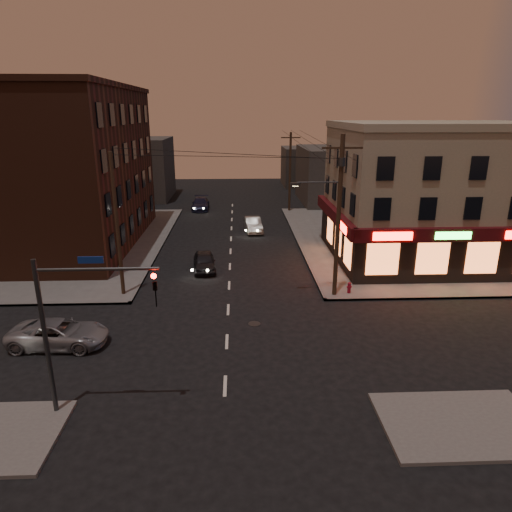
{
  "coord_description": "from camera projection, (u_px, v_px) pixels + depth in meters",
  "views": [
    {
      "loc": [
        0.63,
        -21.2,
        11.38
      ],
      "look_at": [
        1.7,
        4.53,
        3.2
      ],
      "focal_mm": 32.0,
      "sensor_mm": 36.0,
      "label": 1
    }
  ],
  "objects": [
    {
      "name": "bg_building_nw",
      "position": [
        137.0,
        168.0,
        61.88
      ],
      "size": [
        9.0,
        10.0,
        8.0
      ],
      "primitive_type": "cube",
      "color": "#3F3D3A",
      "rests_on": "ground"
    },
    {
      "name": "suv_cross",
      "position": [
        59.0,
        334.0,
        23.0
      ],
      "size": [
        4.96,
        2.46,
        1.35
      ],
      "primitive_type": "imported",
      "rotation": [
        0.0,
        0.0,
        1.52
      ],
      "color": "gray",
      "rests_on": "ground"
    },
    {
      "name": "sedan_mid",
      "position": [
        253.0,
        224.0,
        45.1
      ],
      "size": [
        1.89,
        4.4,
        1.41
      ],
      "primitive_type": "imported",
      "rotation": [
        0.0,
        0.0,
        0.09
      ],
      "color": "gray",
      "rests_on": "ground"
    },
    {
      "name": "utility_pole_main",
      "position": [
        337.0,
        208.0,
        27.65
      ],
      "size": [
        4.2,
        0.44,
        10.0
      ],
      "color": "#382619",
      "rests_on": "sidewalk_ne"
    },
    {
      "name": "bg_building_ne_a",
      "position": [
        340.0,
        175.0,
        59.29
      ],
      "size": [
        10.0,
        12.0,
        7.0
      ],
      "primitive_type": "cube",
      "color": "#3F3D3A",
      "rests_on": "ground"
    },
    {
      "name": "sedan_far",
      "position": [
        200.0,
        204.0,
        55.19
      ],
      "size": [
        2.08,
        4.93,
        1.42
      ],
      "primitive_type": "imported",
      "rotation": [
        0.0,
        0.0,
        0.02
      ],
      "color": "#181931",
      "rests_on": "ground"
    },
    {
      "name": "sidewalk_nw",
      "position": [
        31.0,
        243.0,
        40.97
      ],
      "size": [
        24.0,
        28.0,
        0.15
      ],
      "primitive_type": "cube",
      "color": "#514F4C",
      "rests_on": "ground"
    },
    {
      "name": "traffic_signal",
      "position": [
        71.0,
        317.0,
        16.8
      ],
      "size": [
        4.49,
        0.32,
        6.47
      ],
      "color": "#333538",
      "rests_on": "ground"
    },
    {
      "name": "utility_pole_far",
      "position": [
        290.0,
        172.0,
        52.94
      ],
      "size": [
        0.26,
        0.26,
        9.0
      ],
      "primitive_type": "cylinder",
      "color": "#382619",
      "rests_on": "sidewalk_ne"
    },
    {
      "name": "bg_building_ne_b",
      "position": [
        308.0,
        167.0,
        72.69
      ],
      "size": [
        8.0,
        8.0,
        6.0
      ],
      "primitive_type": "cube",
      "color": "#3F3D3A",
      "rests_on": "ground"
    },
    {
      "name": "sedan_near",
      "position": [
        204.0,
        261.0,
        34.08
      ],
      "size": [
        2.0,
        4.09,
        1.35
      ],
      "primitive_type": "imported",
      "rotation": [
        0.0,
        0.0,
        0.11
      ],
      "color": "black",
      "rests_on": "ground"
    },
    {
      "name": "utility_pole_west",
      "position": [
        117.0,
        226.0,
        28.12
      ],
      "size": [
        0.24,
        0.24,
        9.0
      ],
      "primitive_type": "cylinder",
      "color": "#382619",
      "rests_on": "sidewalk_nw"
    },
    {
      "name": "ground",
      "position": [
        227.0,
        342.0,
        23.61
      ],
      "size": [
        120.0,
        120.0,
        0.0
      ],
      "primitive_type": "plane",
      "color": "black",
      "rests_on": "ground"
    },
    {
      "name": "sidewalk_ne",
      "position": [
        424.0,
        239.0,
        42.39
      ],
      "size": [
        24.0,
        28.0,
        0.15
      ],
      "primitive_type": "cube",
      "color": "#514F4C",
      "rests_on": "ground"
    },
    {
      "name": "brick_apartment",
      "position": [
        61.0,
        169.0,
        39.12
      ],
      "size": [
        12.0,
        20.0,
        13.0
      ],
      "primitive_type": "cube",
      "color": "#442216",
      "rests_on": "sidewalk_nw"
    },
    {
      "name": "fire_hydrant",
      "position": [
        349.0,
        287.0,
        29.46
      ],
      "size": [
        0.32,
        0.32,
        0.73
      ],
      "rotation": [
        0.0,
        0.0,
        0.11
      ],
      "color": "maroon",
      "rests_on": "sidewalk_ne"
    },
    {
      "name": "pizza_building",
      "position": [
        434.0,
        193.0,
        35.41
      ],
      "size": [
        15.85,
        12.85,
        10.5
      ],
      "color": "tan",
      "rests_on": "sidewalk_ne"
    }
  ]
}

